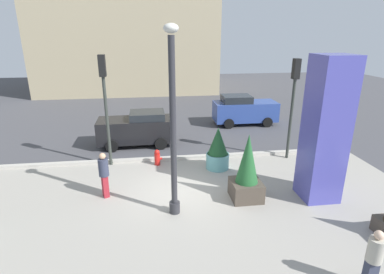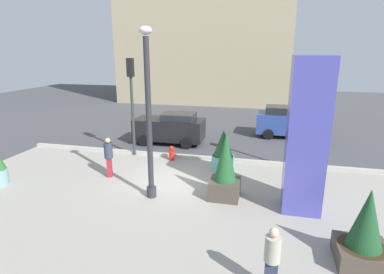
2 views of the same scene
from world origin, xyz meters
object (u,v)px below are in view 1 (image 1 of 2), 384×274
Objects in this scene: potted_plant_by_pillar at (218,150)px; potted_plant_mid_plaza at (247,172)px; pedestrian_by_curb at (374,257)px; traffic_light_corner at (293,94)px; fire_hydrant at (157,157)px; lamp_post at (173,130)px; car_intersection at (244,110)px; art_pillar_blue at (325,131)px; car_far_lane at (138,128)px; pedestrian_crossing at (104,173)px; traffic_light_far_side at (105,94)px.

potted_plant_mid_plaza is (0.47, -2.76, 0.19)m from potted_plant_by_pillar.
traffic_light_corner is at bearing 79.26° from pedestrian_by_curb.
fire_hydrant is 6.91m from traffic_light_corner.
car_intersection is at bearing 61.48° from lamp_post.
car_intersection is (0.10, 9.63, -1.62)m from art_pillar_blue.
lamp_post is 8.13× the size of fire_hydrant.
fire_hydrant is 0.46× the size of pedestrian_by_curb.
pedestrian_by_curb is (-1.10, -13.88, -0.07)m from car_intersection.
fire_hydrant is at bearing -134.89° from car_intersection.
potted_plant_by_pillar is (-3.12, 2.99, -1.70)m from art_pillar_blue.
potted_plant_mid_plaza reaches higher than car_far_lane.
car_intersection is 2.54× the size of pedestrian_by_curb.
potted_plant_mid_plaza is 0.62× the size of car_far_lane.
pedestrian_by_curb is at bearing -69.66° from potted_plant_mid_plaza.
traffic_light_corner is 8.99m from pedestrian_crossing.
traffic_light_far_side is at bearing 120.65° from lamp_post.
pedestrian_crossing is at bearing -126.87° from fire_hydrant.
car_intersection is 13.92m from pedestrian_by_curb.
potted_plant_by_pillar is at bearing -44.47° from car_far_lane.
car_far_lane is (-3.63, 3.56, 0.04)m from potted_plant_by_pillar.
potted_plant_mid_plaza is at bearing 110.34° from pedestrian_by_curb.
car_far_lane reaches higher than pedestrian_crossing.
fire_hydrant is (-2.68, 0.73, -0.52)m from potted_plant_by_pillar.
art_pillar_blue reaches higher than traffic_light_corner.
car_intersection is (5.43, 9.99, -2.00)m from lamp_post.
lamp_post is at bearing -83.46° from fire_hydrant.
traffic_light_corner is 2.70× the size of pedestrian_crossing.
potted_plant_mid_plaza is at bearing -35.85° from traffic_light_far_side.
potted_plant_by_pillar is 0.41× the size of traffic_light_corner.
fire_hydrant is at bearing 164.77° from potted_plant_by_pillar.
car_far_lane is 2.31× the size of pedestrian_crossing.
art_pillar_blue is 4.65m from potted_plant_by_pillar.
potted_plant_by_pillar reaches higher than fire_hydrant.
art_pillar_blue is 1.26× the size of car_intersection.
traffic_light_far_side is (-7.94, 4.04, 0.74)m from art_pillar_blue.
car_intersection reaches higher than car_far_lane.
car_far_lane is (-7.26, 2.84, -2.25)m from traffic_light_corner.
art_pillar_blue is 9.77m from car_intersection.
pedestrian_crossing is (-8.30, -2.65, -2.20)m from traffic_light_corner.
traffic_light_corner is (5.84, 4.06, 0.21)m from lamp_post.
fire_hydrant is 0.18× the size of car_far_lane.
lamp_post is 4.85m from fire_hydrant.
traffic_light_corner reaches higher than potted_plant_by_pillar.
car_far_lane is at bearing 64.72° from traffic_light_far_side.
fire_hydrant is 0.15× the size of traffic_light_far_side.
potted_plant_by_pillar is 1.09× the size of pedestrian_crossing.
art_pillar_blue is at bearing -43.76° from potted_plant_by_pillar.
car_intersection is (-0.41, 5.93, -2.21)m from traffic_light_corner.
pedestrian_crossing reaches higher than fire_hydrant.
art_pillar_blue is 3.79m from traffic_light_corner.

